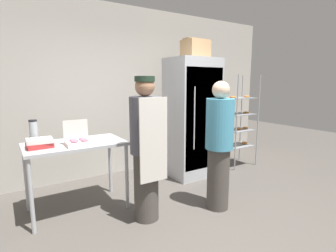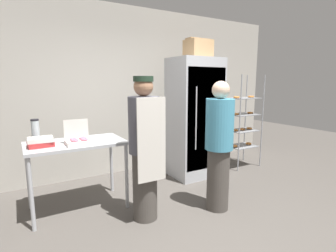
% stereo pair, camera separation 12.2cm
% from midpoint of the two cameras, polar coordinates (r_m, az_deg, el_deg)
% --- Properties ---
extents(ground_plane, '(14.00, 14.00, 0.00)m').
position_cam_midpoint_polar(ground_plane, '(3.13, 9.86, -21.04)').
color(ground_plane, '#4C4742').
extents(back_wall, '(6.40, 0.12, 2.85)m').
position_cam_midpoint_polar(back_wall, '(4.69, -8.29, 7.50)').
color(back_wall, '#ADA89E').
rests_on(back_wall, ground_plane).
extents(refrigerator, '(0.79, 0.67, 1.97)m').
position_cam_midpoint_polar(refrigerator, '(4.41, 6.60, 1.69)').
color(refrigerator, '#ADAFB5').
rests_on(refrigerator, ground_plane).
extents(baking_rack, '(0.60, 0.44, 1.71)m').
position_cam_midpoint_polar(baking_rack, '(5.11, 16.61, 0.78)').
color(baking_rack, '#93969B').
rests_on(baking_rack, ground_plane).
extents(prep_counter, '(1.15, 0.68, 0.86)m').
position_cam_midpoint_polar(prep_counter, '(3.40, -18.42, -4.92)').
color(prep_counter, '#ADAFB5').
rests_on(prep_counter, ground_plane).
extents(donut_box, '(0.29, 0.24, 0.28)m').
position_cam_midpoint_polar(donut_box, '(3.24, -17.87, -2.99)').
color(donut_box, silver).
rests_on(donut_box, prep_counter).
extents(blender_pitcher, '(0.12, 0.12, 0.28)m').
position_cam_midpoint_polar(blender_pitcher, '(3.53, -26.00, -1.17)').
color(blender_pitcher, black).
rests_on(blender_pitcher, prep_counter).
extents(binder_stack, '(0.28, 0.22, 0.11)m').
position_cam_midpoint_polar(binder_stack, '(3.28, -25.05, -3.18)').
color(binder_stack, '#B72D2D').
rests_on(binder_stack, prep_counter).
extents(cardboard_storage_box, '(0.41, 0.33, 0.31)m').
position_cam_midpoint_polar(cardboard_storage_box, '(4.50, 7.38, 16.33)').
color(cardboard_storage_box, tan).
rests_on(cardboard_storage_box, refrigerator).
extents(person_baker, '(0.35, 0.37, 1.65)m').
position_cam_midpoint_polar(person_baker, '(2.96, -3.95, -4.66)').
color(person_baker, '#47423D').
rests_on(person_baker, ground_plane).
extents(person_customer, '(0.34, 0.34, 1.60)m').
position_cam_midpoint_polar(person_customer, '(3.27, 12.09, -4.24)').
color(person_customer, '#47423D').
rests_on(person_customer, ground_plane).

